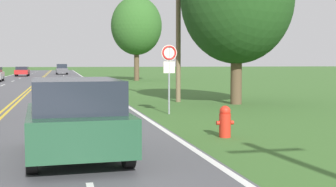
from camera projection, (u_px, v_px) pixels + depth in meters
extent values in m
cube|color=white|center=(75.00, 124.00, 14.95)|extent=(0.12, 3.00, 0.00)
cube|color=white|center=(70.00, 101.00, 23.70)|extent=(0.12, 3.00, 0.00)
cube|color=white|center=(67.00, 91.00, 32.45)|extent=(0.12, 3.00, 0.00)
cube|color=white|center=(66.00, 85.00, 41.20)|extent=(0.12, 3.00, 0.00)
cube|color=white|center=(65.00, 81.00, 49.95)|extent=(0.12, 3.00, 0.00)
cube|color=white|center=(64.00, 78.00, 58.71)|extent=(0.12, 3.00, 0.00)
cube|color=white|center=(64.00, 76.00, 67.46)|extent=(0.12, 3.00, 0.00)
cube|color=white|center=(63.00, 74.00, 76.21)|extent=(0.12, 3.00, 0.00)
cube|color=white|center=(63.00, 73.00, 84.96)|extent=(0.12, 3.00, 0.00)
cube|color=white|center=(63.00, 72.00, 93.71)|extent=(0.12, 3.00, 0.00)
cube|color=white|center=(62.00, 71.00, 102.46)|extent=(0.12, 3.00, 0.00)
cube|color=white|center=(3.00, 85.00, 40.02)|extent=(0.12, 3.00, 0.00)
cube|color=white|center=(13.00, 81.00, 48.77)|extent=(0.12, 3.00, 0.00)
cube|color=white|center=(20.00, 78.00, 57.52)|extent=(0.12, 3.00, 0.00)
cube|color=white|center=(25.00, 76.00, 66.27)|extent=(0.12, 3.00, 0.00)
cube|color=white|center=(30.00, 74.00, 75.02)|extent=(0.12, 3.00, 0.00)
cube|color=white|center=(33.00, 73.00, 83.77)|extent=(0.12, 3.00, 0.00)
cube|color=white|center=(35.00, 72.00, 92.53)|extent=(0.12, 3.00, 0.00)
cube|color=white|center=(37.00, 71.00, 101.28)|extent=(0.12, 3.00, 0.00)
cylinder|color=red|center=(225.00, 125.00, 12.37)|extent=(0.31, 0.31, 0.63)
sphere|color=red|center=(225.00, 111.00, 12.34)|extent=(0.29, 0.29, 0.29)
cylinder|color=red|center=(232.00, 123.00, 12.40)|extent=(0.08, 0.11, 0.11)
cylinder|color=red|center=(218.00, 123.00, 12.32)|extent=(0.08, 0.11, 0.11)
cylinder|color=gray|center=(169.00, 80.00, 17.82)|extent=(0.07, 0.07, 2.59)
cylinder|color=silver|center=(169.00, 53.00, 17.73)|extent=(0.60, 0.02, 0.60)
torus|color=red|center=(169.00, 53.00, 17.72)|extent=(0.55, 0.07, 0.55)
cube|color=silver|center=(169.00, 67.00, 17.77)|extent=(0.44, 0.02, 0.44)
cylinder|color=brown|center=(178.00, 25.00, 23.16)|extent=(0.24, 0.24, 7.63)
cylinder|color=brown|center=(236.00, 76.00, 22.08)|extent=(0.53, 0.53, 2.70)
cylinder|color=brown|center=(137.00, 64.00, 50.37)|extent=(0.55, 0.55, 3.58)
ellipsoid|color=#2D5B23|center=(136.00, 26.00, 50.10)|extent=(5.45, 5.45, 6.27)
cylinder|color=black|center=(128.00, 151.00, 8.78)|extent=(0.23, 0.66, 0.65)
cylinder|color=black|center=(32.00, 156.00, 8.31)|extent=(0.23, 0.66, 0.65)
cylinder|color=black|center=(109.00, 132.00, 11.09)|extent=(0.23, 0.66, 0.65)
cylinder|color=black|center=(33.00, 135.00, 10.62)|extent=(0.23, 0.66, 0.65)
cube|color=#1E472D|center=(76.00, 127.00, 9.68)|extent=(2.12, 3.98, 0.71)
cube|color=#1E232D|center=(75.00, 95.00, 9.63)|extent=(1.83, 2.80, 0.64)
cylinder|color=black|center=(3.00, 78.00, 49.39)|extent=(0.22, 0.61, 0.60)
cylinder|color=black|center=(0.00, 79.00, 46.46)|extent=(0.22, 0.61, 0.60)
cylinder|color=black|center=(17.00, 74.00, 67.34)|extent=(0.21, 0.70, 0.70)
cylinder|color=black|center=(29.00, 73.00, 67.68)|extent=(0.21, 0.70, 0.70)
cylinder|color=black|center=(15.00, 74.00, 64.63)|extent=(0.21, 0.70, 0.70)
cylinder|color=black|center=(27.00, 74.00, 64.97)|extent=(0.21, 0.70, 0.70)
cube|color=#A81E1E|center=(22.00, 72.00, 66.14)|extent=(1.82, 4.50, 0.61)
cube|color=#1E232D|center=(22.00, 68.00, 65.93)|extent=(1.59, 2.48, 0.44)
cylinder|color=black|center=(67.00, 72.00, 74.88)|extent=(0.22, 0.69, 0.69)
cylinder|color=black|center=(57.00, 72.00, 74.47)|extent=(0.22, 0.69, 0.69)
cylinder|color=black|center=(67.00, 72.00, 77.73)|extent=(0.22, 0.69, 0.69)
cylinder|color=black|center=(57.00, 72.00, 77.32)|extent=(0.22, 0.69, 0.69)
cube|color=#47474C|center=(62.00, 70.00, 76.08)|extent=(1.97, 4.82, 0.71)
cube|color=#1E232D|center=(62.00, 66.00, 76.21)|extent=(1.68, 2.67, 0.68)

